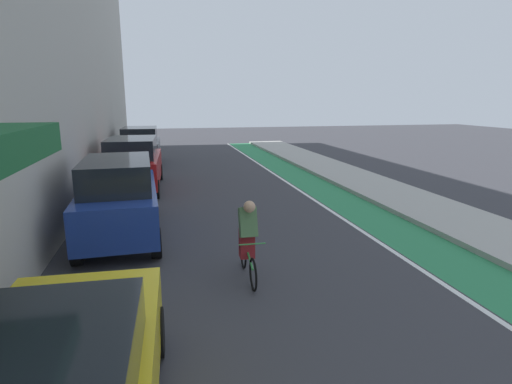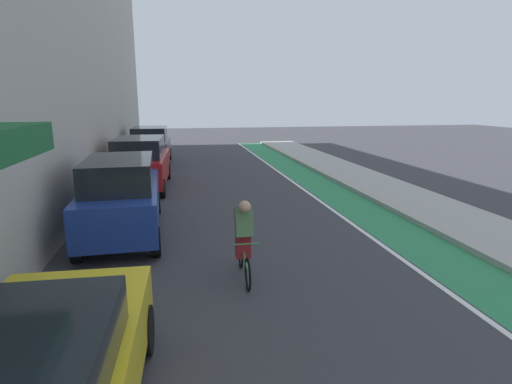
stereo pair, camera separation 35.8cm
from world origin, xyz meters
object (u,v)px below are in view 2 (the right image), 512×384
(parked_suv_blue, at_px, (122,196))
(cyclist_mid, at_px, (244,238))
(parked_suv_red, at_px, (141,162))
(parked_suv_gray, at_px, (151,145))

(parked_suv_blue, relative_size, cyclist_mid, 2.84)
(parked_suv_blue, height_order, cyclist_mid, parked_suv_blue)
(parked_suv_red, height_order, cyclist_mid, parked_suv_red)
(parked_suv_gray, bearing_deg, parked_suv_blue, -89.98)
(parked_suv_blue, height_order, parked_suv_red, same)
(parked_suv_gray, relative_size, cyclist_mid, 2.65)
(parked_suv_gray, xyz_separation_m, cyclist_mid, (2.60, -15.03, -0.21))
(parked_suv_red, relative_size, cyclist_mid, 2.83)
(parked_suv_gray, bearing_deg, parked_suv_red, -90.01)
(parked_suv_blue, relative_size, parked_suv_gray, 1.07)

